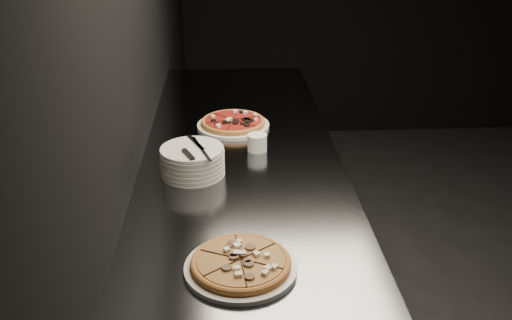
{
  "coord_description": "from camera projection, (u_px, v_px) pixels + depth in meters",
  "views": [
    {
      "loc": [
        -2.18,
        -1.9,
        1.82
      ],
      "look_at": [
        -2.08,
        -0.06,
        0.96
      ],
      "focal_mm": 40.0,
      "sensor_mm": 36.0,
      "label": 1
    }
  ],
  "objects": [
    {
      "name": "plate_stack",
      "position": [
        193.0,
        161.0,
        1.99
      ],
      "size": [
        0.22,
        0.22,
        0.1
      ],
      "color": "silver",
      "rests_on": "counter"
    },
    {
      "name": "cutlery",
      "position": [
        194.0,
        149.0,
        1.95
      ],
      "size": [
        0.08,
        0.23,
        0.01
      ],
      "rotation": [
        0.0,
        0.0,
        0.41
      ],
      "color": "silver",
      "rests_on": "plate_stack"
    },
    {
      "name": "wall_left",
      "position": [
        128.0,
        33.0,
        1.88
      ],
      "size": [
        0.02,
        5.0,
        2.8
      ],
      "primitive_type": "cube",
      "color": "black",
      "rests_on": "floor"
    },
    {
      "name": "ramekin",
      "position": [
        257.0,
        142.0,
        2.18
      ],
      "size": [
        0.07,
        0.07,
        0.07
      ],
      "color": "white",
      "rests_on": "counter"
    },
    {
      "name": "pizza_tomato",
      "position": [
        233.0,
        123.0,
        2.4
      ],
      "size": [
        0.34,
        0.34,
        0.04
      ],
      "rotation": [
        0.0,
        0.0,
        0.31
      ],
      "color": "silver",
      "rests_on": "counter"
    },
    {
      "name": "counter",
      "position": [
        243.0,
        264.0,
        2.3
      ],
      "size": [
        0.74,
        2.44,
        0.92
      ],
      "color": "slate",
      "rests_on": "floor"
    },
    {
      "name": "pizza_mushroom",
      "position": [
        241.0,
        264.0,
        1.49
      ],
      "size": [
        0.35,
        0.35,
        0.03
      ],
      "rotation": [
        0.0,
        0.0,
        -0.43
      ],
      "color": "silver",
      "rests_on": "counter"
    }
  ]
}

